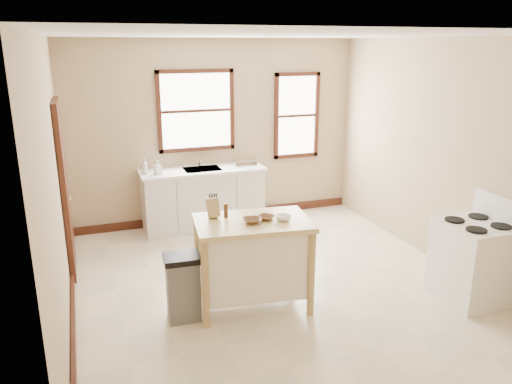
{
  "coord_description": "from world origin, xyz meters",
  "views": [
    {
      "loc": [
        -1.99,
        -4.88,
        2.71
      ],
      "look_at": [
        -0.09,
        0.4,
        1.04
      ],
      "focal_mm": 35.0,
      "sensor_mm": 36.0,
      "label": 1
    }
  ],
  "objects_px": {
    "soap_bottle_b": "(158,167)",
    "dish_rack": "(244,162)",
    "soap_bottle_a": "(144,166)",
    "gas_stove": "(474,250)",
    "bowl_c": "(283,218)",
    "knife_block": "(213,208)",
    "pepper_grinder": "(226,211)",
    "kitchen_island": "(253,264)",
    "bowl_a": "(252,221)",
    "bowl_b": "(266,218)",
    "trash_bin": "(183,287)"
  },
  "relations": [
    {
      "from": "soap_bottle_b",
      "to": "bowl_c",
      "type": "relative_size",
      "value": 1.25
    },
    {
      "from": "soap_bottle_b",
      "to": "bowl_b",
      "type": "relative_size",
      "value": 1.19
    },
    {
      "from": "bowl_a",
      "to": "trash_bin",
      "type": "bearing_deg",
      "value": 176.59
    },
    {
      "from": "knife_block",
      "to": "bowl_a",
      "type": "bearing_deg",
      "value": -53.31
    },
    {
      "from": "trash_bin",
      "to": "knife_block",
      "type": "bearing_deg",
      "value": 35.63
    },
    {
      "from": "knife_block",
      "to": "bowl_a",
      "type": "height_order",
      "value": "knife_block"
    },
    {
      "from": "bowl_c",
      "to": "gas_stove",
      "type": "distance_m",
      "value": 2.12
    },
    {
      "from": "soap_bottle_b",
      "to": "bowl_c",
      "type": "height_order",
      "value": "soap_bottle_b"
    },
    {
      "from": "trash_bin",
      "to": "gas_stove",
      "type": "distance_m",
      "value": 3.13
    },
    {
      "from": "soap_bottle_a",
      "to": "soap_bottle_b",
      "type": "xyz_separation_m",
      "value": [
        0.18,
        -0.07,
        -0.01
      ]
    },
    {
      "from": "dish_rack",
      "to": "bowl_b",
      "type": "relative_size",
      "value": 2.17
    },
    {
      "from": "pepper_grinder",
      "to": "bowl_b",
      "type": "height_order",
      "value": "pepper_grinder"
    },
    {
      "from": "bowl_c",
      "to": "bowl_a",
      "type": "bearing_deg",
      "value": 174.31
    },
    {
      "from": "soap_bottle_a",
      "to": "kitchen_island",
      "type": "relative_size",
      "value": 0.19
    },
    {
      "from": "dish_rack",
      "to": "pepper_grinder",
      "type": "xyz_separation_m",
      "value": [
        -0.99,
        -2.36,
        0.08
      ]
    },
    {
      "from": "dish_rack",
      "to": "knife_block",
      "type": "xyz_separation_m",
      "value": [
        -1.11,
        -2.32,
        0.1
      ]
    },
    {
      "from": "soap_bottle_b",
      "to": "trash_bin",
      "type": "relative_size",
      "value": 0.29
    },
    {
      "from": "dish_rack",
      "to": "pepper_grinder",
      "type": "relative_size",
      "value": 2.46
    },
    {
      "from": "pepper_grinder",
      "to": "gas_stove",
      "type": "relative_size",
      "value": 0.13
    },
    {
      "from": "bowl_c",
      "to": "soap_bottle_b",
      "type": "bearing_deg",
      "value": 109.41
    },
    {
      "from": "soap_bottle_a",
      "to": "gas_stove",
      "type": "height_order",
      "value": "soap_bottle_a"
    },
    {
      "from": "soap_bottle_b",
      "to": "bowl_a",
      "type": "height_order",
      "value": "soap_bottle_b"
    },
    {
      "from": "bowl_b",
      "to": "gas_stove",
      "type": "xyz_separation_m",
      "value": [
        2.16,
        -0.64,
        -0.42
      ]
    },
    {
      "from": "soap_bottle_b",
      "to": "bowl_b",
      "type": "height_order",
      "value": "soap_bottle_b"
    },
    {
      "from": "kitchen_island",
      "to": "bowl_b",
      "type": "xyz_separation_m",
      "value": [
        0.14,
        -0.02,
        0.51
      ]
    },
    {
      "from": "kitchen_island",
      "to": "bowl_c",
      "type": "height_order",
      "value": "bowl_c"
    },
    {
      "from": "kitchen_island",
      "to": "knife_block",
      "type": "height_order",
      "value": "knife_block"
    },
    {
      "from": "soap_bottle_a",
      "to": "kitchen_island",
      "type": "distance_m",
      "value": 2.66
    },
    {
      "from": "dish_rack",
      "to": "knife_block",
      "type": "height_order",
      "value": "knife_block"
    },
    {
      "from": "pepper_grinder",
      "to": "gas_stove",
      "type": "bearing_deg",
      "value": -18.47
    },
    {
      "from": "soap_bottle_b",
      "to": "knife_block",
      "type": "xyz_separation_m",
      "value": [
        0.23,
        -2.2,
        0.05
      ]
    },
    {
      "from": "dish_rack",
      "to": "bowl_a",
      "type": "height_order",
      "value": "bowl_a"
    },
    {
      "from": "bowl_b",
      "to": "knife_block",
      "type": "bearing_deg",
      "value": 153.64
    },
    {
      "from": "soap_bottle_b",
      "to": "dish_rack",
      "type": "distance_m",
      "value": 1.35
    },
    {
      "from": "bowl_a",
      "to": "gas_stove",
      "type": "xyz_separation_m",
      "value": [
        2.34,
        -0.6,
        -0.42
      ]
    },
    {
      "from": "bowl_a",
      "to": "bowl_c",
      "type": "height_order",
      "value": "bowl_c"
    },
    {
      "from": "dish_rack",
      "to": "trash_bin",
      "type": "height_order",
      "value": "dish_rack"
    },
    {
      "from": "soap_bottle_b",
      "to": "pepper_grinder",
      "type": "height_order",
      "value": "soap_bottle_b"
    },
    {
      "from": "pepper_grinder",
      "to": "bowl_c",
      "type": "relative_size",
      "value": 0.92
    },
    {
      "from": "soap_bottle_a",
      "to": "soap_bottle_b",
      "type": "distance_m",
      "value": 0.19
    },
    {
      "from": "dish_rack",
      "to": "bowl_c",
      "type": "relative_size",
      "value": 2.26
    },
    {
      "from": "soap_bottle_a",
      "to": "kitchen_island",
      "type": "xyz_separation_m",
      "value": [
        0.76,
        -2.49,
        -0.55
      ]
    },
    {
      "from": "kitchen_island",
      "to": "trash_bin",
      "type": "xyz_separation_m",
      "value": [
        -0.75,
        -0.02,
        -0.13
      ]
    },
    {
      "from": "bowl_c",
      "to": "gas_stove",
      "type": "relative_size",
      "value": 0.14
    },
    {
      "from": "trash_bin",
      "to": "gas_stove",
      "type": "height_order",
      "value": "gas_stove"
    },
    {
      "from": "bowl_a",
      "to": "bowl_b",
      "type": "bearing_deg",
      "value": 14.06
    },
    {
      "from": "bowl_c",
      "to": "kitchen_island",
      "type": "bearing_deg",
      "value": 161.65
    },
    {
      "from": "gas_stove",
      "to": "bowl_c",
      "type": "bearing_deg",
      "value": 164.3
    },
    {
      "from": "bowl_a",
      "to": "pepper_grinder",
      "type": "bearing_deg",
      "value": 128.68
    },
    {
      "from": "bowl_b",
      "to": "bowl_a",
      "type": "bearing_deg",
      "value": -165.94
    }
  ]
}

